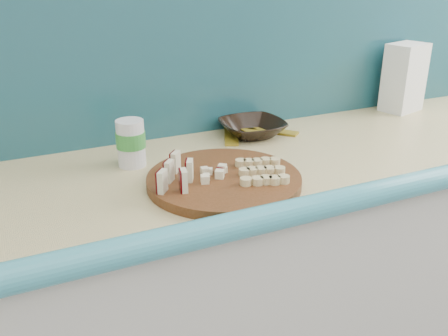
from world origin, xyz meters
name	(u,v)px	position (x,y,z in m)	size (l,w,h in m)	color
kitchen_counter	(261,295)	(0.10, 1.50, 0.46)	(2.20, 0.63, 0.91)	beige
backsplash	(221,49)	(0.10, 1.79, 1.16)	(2.20, 0.02, 0.50)	teal
cutting_board	(224,180)	(-0.08, 1.39, 0.92)	(0.37, 0.37, 0.02)	#42250E
apple_wedges	(176,173)	(-0.19, 1.40, 0.96)	(0.10, 0.15, 0.05)	beige
apple_chunks	(214,173)	(-0.10, 1.40, 0.94)	(0.05, 0.06, 0.02)	#FFF7CB
banana_slices	(262,171)	(0.01, 1.36, 0.94)	(0.15, 0.16, 0.02)	#CEBA7E
brown_bowl	(252,128)	(0.15, 1.68, 0.93)	(0.19, 0.19, 0.05)	black
flour_bag	(404,78)	(0.76, 1.70, 1.03)	(0.14, 0.10, 0.23)	white
canister	(131,142)	(-0.24, 1.60, 0.97)	(0.08, 0.08, 0.12)	silver
banana_peel	(249,132)	(0.16, 1.71, 0.91)	(0.26, 0.21, 0.01)	gold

